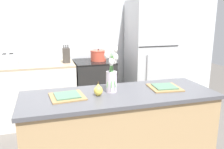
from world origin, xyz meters
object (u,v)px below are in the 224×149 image
at_px(refrigerator, 149,57).
at_px(knife_block, 66,55).
at_px(toaster, 8,60).
at_px(stove_range, 94,89).
at_px(plate_setting_right, 164,87).
at_px(flower_vase, 111,73).
at_px(pear_figurine, 98,90).
at_px(cooking_pot, 98,55).
at_px(plate_setting_left, 67,96).

xyz_separation_m(refrigerator, knife_block, (-1.37, -0.00, 0.10)).
relative_size(refrigerator, toaster, 6.59).
relative_size(stove_range, plate_setting_right, 2.85).
relative_size(plate_setting_right, knife_block, 1.18).
bearing_deg(toaster, flower_vase, -54.64).
distance_m(flower_vase, knife_block, 1.56).
relative_size(pear_figurine, toaster, 0.47).
xyz_separation_m(stove_range, knife_block, (-0.42, -0.00, 0.57)).
bearing_deg(stove_range, cooking_pot, 9.12).
bearing_deg(cooking_pot, plate_setting_right, -79.21).
bearing_deg(pear_figurine, flower_vase, 27.14).
bearing_deg(plate_setting_left, knife_block, 84.33).
bearing_deg(plate_setting_right, stove_range, 103.54).
height_order(pear_figurine, toaster, toaster).
relative_size(refrigerator, knife_block, 6.84).
distance_m(pear_figurine, toaster, 1.84).
bearing_deg(knife_block, refrigerator, 0.15).
distance_m(stove_range, knife_block, 0.71).
xyz_separation_m(plate_setting_left, plate_setting_right, (0.96, 0.00, 0.00)).
xyz_separation_m(stove_range, plate_setting_right, (0.38, -1.57, 0.45)).
height_order(pear_figurine, plate_setting_left, pear_figurine).
bearing_deg(plate_setting_right, pear_figurine, -176.75).
bearing_deg(cooking_pot, stove_range, -170.88).
bearing_deg(knife_block, pear_figurine, -85.81).
xyz_separation_m(pear_figurine, plate_setting_right, (0.68, 0.04, -0.04)).
bearing_deg(toaster, plate_setting_left, -67.07).
xyz_separation_m(stove_range, pear_figurine, (-0.30, -1.61, 0.49)).
bearing_deg(knife_block, toaster, -178.40).
distance_m(refrigerator, pear_figurine, 2.04).
relative_size(refrigerator, plate_setting_left, 5.78).
height_order(refrigerator, pear_figurine, refrigerator).
bearing_deg(refrigerator, cooking_pot, 179.24).
xyz_separation_m(toaster, cooking_pot, (1.31, 0.04, -0.00)).
xyz_separation_m(plate_setting_right, toaster, (-1.61, 1.55, 0.09)).
height_order(pear_figurine, cooking_pot, cooking_pot).
height_order(plate_setting_left, knife_block, knife_block).
bearing_deg(cooking_pot, refrigerator, -0.76).
relative_size(stove_range, cooking_pot, 3.63).
height_order(pear_figurine, plate_setting_right, pear_figurine).
relative_size(pear_figurine, plate_setting_left, 0.41).
bearing_deg(refrigerator, pear_figurine, -127.91).
xyz_separation_m(cooking_pot, knife_block, (-0.50, -0.02, 0.03)).
height_order(refrigerator, plate_setting_right, refrigerator).
bearing_deg(refrigerator, plate_setting_right, -109.97).
distance_m(cooking_pot, knife_block, 0.50).
xyz_separation_m(refrigerator, flower_vase, (-1.11, -1.54, 0.16)).
bearing_deg(refrigerator, stove_range, -179.96).
bearing_deg(flower_vase, stove_range, 84.05).
xyz_separation_m(plate_setting_left, knife_block, (0.16, 1.57, 0.11)).
xyz_separation_m(pear_figurine, plate_setting_left, (-0.27, 0.04, -0.04)).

